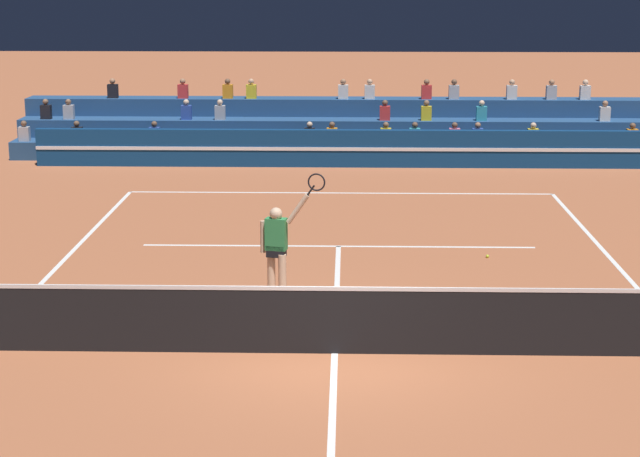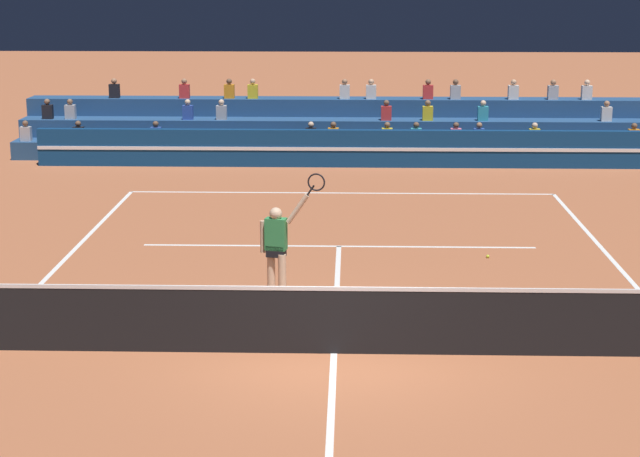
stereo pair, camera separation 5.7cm
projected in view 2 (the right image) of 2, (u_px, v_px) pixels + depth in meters
ground_plane at (334, 353)px, 16.24m from camera, size 120.00×120.00×0.00m
court_lines at (334, 353)px, 16.24m from camera, size 11.10×23.90×0.01m
tennis_net at (334, 319)px, 16.11m from camera, size 12.00×0.10×1.10m
sponsor_banner_wall at (343, 148)px, 31.32m from camera, size 18.00×0.26×1.10m
bleacher_stand at (343, 132)px, 33.76m from camera, size 20.22×2.85×2.28m
tennis_player at (278, 249)px, 18.46m from camera, size 1.19×0.43×2.40m
tennis_ball at (488, 256)px, 21.57m from camera, size 0.07×0.07×0.07m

